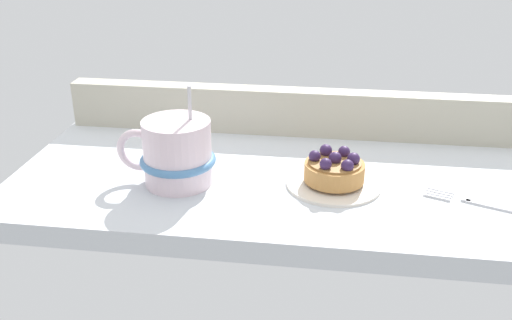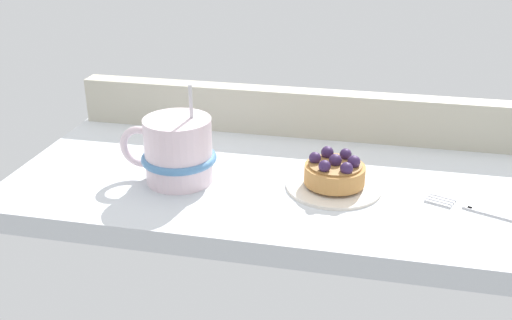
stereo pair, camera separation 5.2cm
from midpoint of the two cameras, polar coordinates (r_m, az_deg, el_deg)
ground_plane at (r=84.64cm, az=5.10°, el=-2.54°), size 78.89×36.70×3.07cm
window_rail_back at (r=97.68cm, az=6.48°, el=4.55°), size 77.32×3.66×7.60cm
dessert_plate at (r=81.30cm, az=9.42°, el=-2.46°), size 13.11×13.11×0.83cm
raspberry_tart at (r=80.39cm, az=9.53°, el=-1.11°), size 8.27×8.27×4.25cm
coffee_mug at (r=81.14cm, az=-5.87°, el=0.86°), size 13.89×10.48×14.10cm
dessert_fork at (r=80.31cm, az=23.44°, el=-4.72°), size 15.69×7.43×0.60cm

